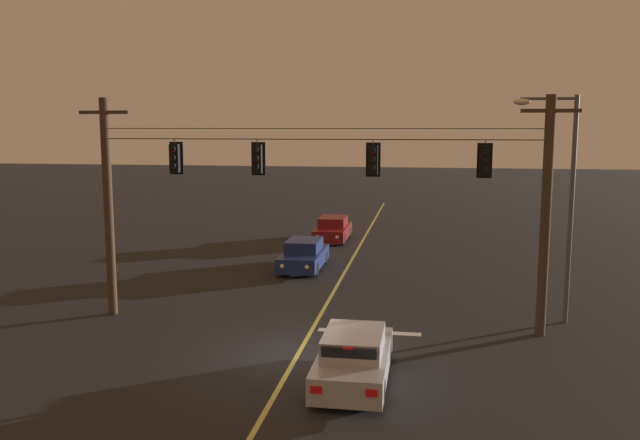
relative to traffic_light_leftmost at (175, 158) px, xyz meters
name	(u,v)px	position (x,y,z in m)	size (l,w,h in m)	color
ground_plane	(297,356)	(4.87, -3.17, -5.62)	(180.00, 180.00, 0.00)	black
lane_centre_stripe	(339,283)	(4.87, 6.02, -5.62)	(0.14, 60.00, 0.01)	#D1C64C
stop_bar_paint	(369,332)	(6.77, -0.58, -5.62)	(3.40, 0.36, 0.01)	silver
signal_span_assembly	(315,208)	(4.87, 0.02, -1.63)	(16.57, 0.32, 7.67)	#423021
traffic_light_leftmost	(175,158)	(0.00, 0.00, 0.00)	(0.48, 0.41, 1.22)	black
traffic_light_left_inner	(257,159)	(2.90, 0.00, 0.00)	(0.48, 0.41, 1.22)	black
traffic_light_centre	(373,160)	(6.77, 0.00, 0.00)	(0.48, 0.41, 1.22)	black
traffic_light_right_inner	(485,161)	(10.33, 0.00, 0.00)	(0.48, 0.41, 1.22)	black
car_waiting_near_lane	(354,358)	(6.73, -4.85, -4.97)	(1.80, 4.33, 1.39)	#A5A5AD
car_oncoming_lead	(304,255)	(2.85, 8.55, -4.97)	(1.80, 4.42, 1.39)	navy
car_oncoming_trailing	(333,230)	(3.11, 16.49, -4.97)	(1.80, 4.42, 1.39)	maroon
street_lamp_corner	(562,187)	(13.02, 1.59, -0.96)	(2.11, 0.30, 7.73)	#4C4F54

